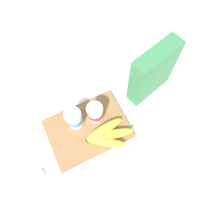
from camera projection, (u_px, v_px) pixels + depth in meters
name	position (u px, v px, depth m)	size (l,w,h in m)	color
ground_plane	(88.00, 130.00, 0.85)	(2.40, 2.40, 0.00)	silver
cutting_board	(88.00, 129.00, 0.84)	(0.32, 0.23, 0.02)	olive
cereal_box	(152.00, 73.00, 0.81)	(0.21, 0.07, 0.25)	#38844C
yogurt_cup_front	(74.00, 119.00, 0.80)	(0.07, 0.07, 0.10)	white
yogurt_cup_back	(95.00, 113.00, 0.81)	(0.06, 0.06, 0.09)	white
banana_bunch	(107.00, 135.00, 0.80)	(0.20, 0.14, 0.04)	yellow
spoon	(41.00, 167.00, 0.79)	(0.04, 0.13, 0.01)	silver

